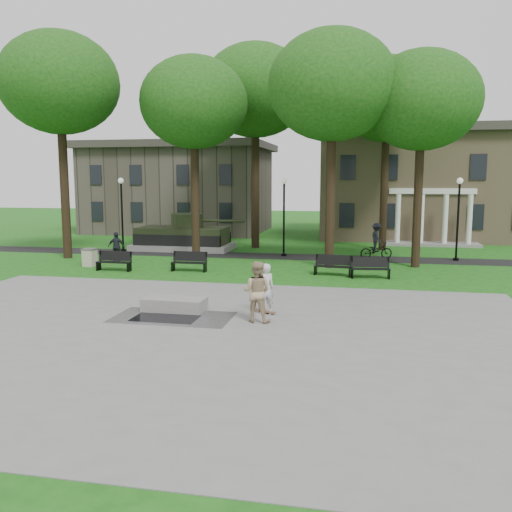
{
  "coord_description": "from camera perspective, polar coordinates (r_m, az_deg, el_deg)",
  "views": [
    {
      "loc": [
        5.23,
        -20.11,
        4.64
      ],
      "look_at": [
        0.78,
        2.27,
        1.4
      ],
      "focal_mm": 38.0,
      "sensor_mm": 36.0,
      "label": 1
    }
  ],
  "objects": [
    {
      "name": "lamp_mid",
      "position": [
        32.81,
        2.96,
        4.84
      ],
      "size": [
        0.36,
        0.36,
        4.73
      ],
      "color": "black",
      "rests_on": "ground"
    },
    {
      "name": "tree_0",
      "position": [
        34.26,
        -19.99,
        16.66
      ],
      "size": [
        6.8,
        6.8,
        12.97
      ],
      "color": "black",
      "rests_on": "ground"
    },
    {
      "name": "skateboard",
      "position": [
        18.94,
        0.97,
        -5.93
      ],
      "size": [
        0.79,
        0.5,
        0.07
      ],
      "primitive_type": "cube",
      "rotation": [
        0.0,
        0.0,
        -0.41
      ],
      "color": "brown",
      "rests_on": "plaza"
    },
    {
      "name": "tank_monument",
      "position": [
        36.26,
        -7.62,
        2.02
      ],
      "size": [
        7.45,
        3.4,
        2.4
      ],
      "color": "gray",
      "rests_on": "ground"
    },
    {
      "name": "tree_1",
      "position": [
        32.41,
        -6.57,
        15.68
      ],
      "size": [
        6.2,
        6.2,
        11.63
      ],
      "color": "black",
      "rests_on": "ground"
    },
    {
      "name": "cyclist",
      "position": [
        32.49,
        12.55,
        1.22
      ],
      "size": [
        2.02,
        1.23,
        2.12
      ],
      "rotation": [
        0.0,
        0.0,
        1.89
      ],
      "color": "black",
      "rests_on": "ground"
    },
    {
      "name": "building_right",
      "position": [
        46.36,
        17.31,
        7.35
      ],
      "size": [
        17.0,
        12.0,
        8.6
      ],
      "color": "#9E8460",
      "rests_on": "ground"
    },
    {
      "name": "ground",
      "position": [
        21.29,
        -3.26,
        -4.52
      ],
      "size": [
        120.0,
        120.0,
        0.0
      ],
      "primitive_type": "plane",
      "color": "#154D12",
      "rests_on": "ground"
    },
    {
      "name": "plaza",
      "position": [
        16.65,
        -7.61,
        -8.14
      ],
      "size": [
        22.0,
        16.0,
        0.02
      ],
      "primitive_type": "cube",
      "color": "gray",
      "rests_on": "ground"
    },
    {
      "name": "footpath",
      "position": [
        32.86,
        1.98,
        -0.03
      ],
      "size": [
        44.0,
        2.6,
        0.01
      ],
      "primitive_type": "cube",
      "color": "black",
      "rests_on": "ground"
    },
    {
      "name": "lamp_left",
      "position": [
        35.86,
        -13.95,
        4.89
      ],
      "size": [
        0.36,
        0.36,
        4.73
      ],
      "color": "black",
      "rests_on": "ground"
    },
    {
      "name": "building_left",
      "position": [
        49.37,
        -8.0,
        6.79
      ],
      "size": [
        15.0,
        10.0,
        7.2
      ],
      "primitive_type": "cube",
      "color": "#4C443D",
      "rests_on": "ground"
    },
    {
      "name": "friend_watching",
      "position": [
        17.62,
        0.06,
        -3.77
      ],
      "size": [
        1.04,
        0.85,
        2.0
      ],
      "primitive_type": "imported",
      "rotation": [
        0.0,
        0.0,
        3.05
      ],
      "color": "tan",
      "rests_on": "plaza"
    },
    {
      "name": "tree_3",
      "position": [
        30.0,
        17.07,
        15.32
      ],
      "size": [
        6.0,
        6.0,
        11.19
      ],
      "color": "black",
      "rests_on": "ground"
    },
    {
      "name": "tree_4",
      "position": [
        37.28,
        -0.07,
        16.96
      ],
      "size": [
        7.2,
        7.2,
        13.5
      ],
      "color": "black",
      "rests_on": "ground"
    },
    {
      "name": "tree_2",
      "position": [
        29.04,
        8.06,
        17.27
      ],
      "size": [
        6.6,
        6.6,
        12.16
      ],
      "color": "black",
      "rests_on": "ground"
    },
    {
      "name": "concrete_block",
      "position": [
        19.49,
        -8.58,
        -5.04
      ],
      "size": [
        2.23,
        1.06,
        0.45
      ],
      "primitive_type": "cube",
      "rotation": [
        0.0,
        0.0,
        -0.03
      ],
      "color": "gray",
      "rests_on": "plaza"
    },
    {
      "name": "tree_5",
      "position": [
        36.98,
        13.63,
        15.68
      ],
      "size": [
        6.4,
        6.4,
        12.44
      ],
      "color": "black",
      "rests_on": "ground"
    },
    {
      "name": "lamp_right",
      "position": [
        32.89,
        20.52,
        4.35
      ],
      "size": [
        0.36,
        0.36,
        4.73
      ],
      "color": "black",
      "rests_on": "ground"
    },
    {
      "name": "skateboarder",
      "position": [
        18.72,
        1.0,
        -3.45
      ],
      "size": [
        0.77,
        0.69,
        1.76
      ],
      "primitive_type": "imported",
      "rotation": [
        0.0,
        0.0,
        3.67
      ],
      "color": "silver",
      "rests_on": "plaza"
    },
    {
      "name": "pedestrian_walker",
      "position": [
        31.57,
        -14.5,
        0.93
      ],
      "size": [
        1.01,
        0.44,
        1.7
      ],
      "primitive_type": "imported",
      "rotation": [
        0.0,
        0.0,
        0.02
      ],
      "color": "black",
      "rests_on": "ground"
    },
    {
      "name": "park_bench_0",
      "position": [
        28.59,
        -14.68,
        -0.46
      ],
      "size": [
        1.81,
        0.56,
        1.0
      ],
      "rotation": [
        0.0,
        0.0,
        -0.02
      ],
      "color": "black",
      "rests_on": "ground"
    },
    {
      "name": "park_bench_3",
      "position": [
        26.14,
        11.98,
        -1.16
      ],
      "size": [
        1.84,
        0.74,
        1.0
      ],
      "rotation": [
        0.0,
        0.0,
        0.12
      ],
      "color": "black",
      "rests_on": "ground"
    },
    {
      "name": "puddle",
      "position": [
        18.5,
        -9.55,
        -6.49
      ],
      "size": [
        2.2,
        1.2,
        0.0
      ],
      "primitive_type": "cube",
      "color": "black",
      "rests_on": "plaza"
    },
    {
      "name": "park_bench_1",
      "position": [
        27.7,
        -7.02,
        -0.53
      ],
      "size": [
        1.8,
        0.54,
        1.0
      ],
      "rotation": [
        0.0,
        0.0,
        -0.01
      ],
      "color": "black",
      "rests_on": "ground"
    },
    {
      "name": "trash_bin",
      "position": [
        30.45,
        -17.1,
        -0.12
      ],
      "size": [
        0.7,
        0.7,
        0.96
      ],
      "rotation": [
        0.0,
        0.0,
        -0.06
      ],
      "color": "#BFB89D",
      "rests_on": "ground"
    },
    {
      "name": "park_bench_2",
      "position": [
        26.56,
        8.09,
        -0.92
      ],
      "size": [
        1.85,
        0.8,
        1.0
      ],
      "rotation": [
        0.0,
        0.0,
        -0.16
      ],
      "color": "black",
      "rests_on": "ground"
    }
  ]
}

